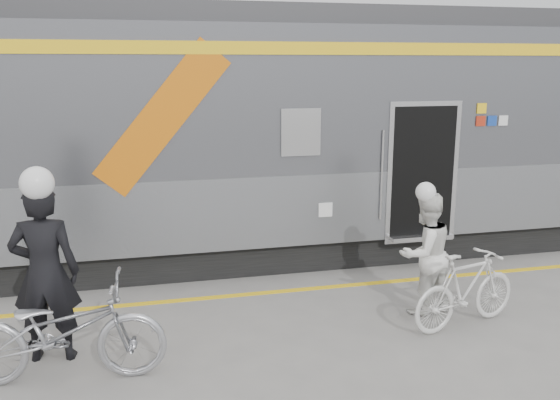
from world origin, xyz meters
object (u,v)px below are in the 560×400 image
object	(u,v)px
bicycle_right	(466,289)
woman	(425,253)
man	(45,273)
bicycle_left	(62,331)

from	to	relation	value
bicycle_right	woman	bearing A→B (deg)	13.72
man	woman	world-z (taller)	man
man	bicycle_left	xyz separation A→B (m)	(0.20, -0.55, -0.45)
woman	man	bearing A→B (deg)	-12.22
bicycle_left	woman	size ratio (longest dim) A/B	1.30
bicycle_left	man	bearing A→B (deg)	24.85
man	woman	bearing A→B (deg)	-172.46
bicycle_left	woman	bearing A→B (deg)	-75.34
bicycle_left	bicycle_right	bearing A→B (deg)	-82.52
bicycle_left	bicycle_right	world-z (taller)	bicycle_left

